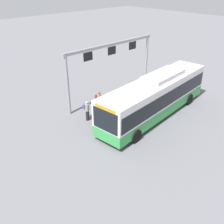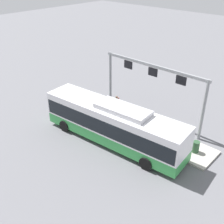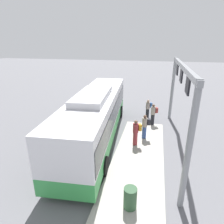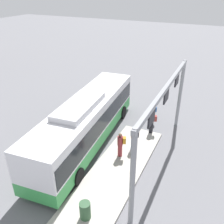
# 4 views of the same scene
# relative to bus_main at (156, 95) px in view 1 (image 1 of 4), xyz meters

# --- Properties ---
(ground_plane) EXTENTS (120.00, 120.00, 0.00)m
(ground_plane) POSITION_rel_bus_main_xyz_m (0.01, 0.00, -1.81)
(ground_plane) COLOR slate
(platform_curb) EXTENTS (10.00, 2.80, 0.16)m
(platform_curb) POSITION_rel_bus_main_xyz_m (-1.98, -3.07, -1.73)
(platform_curb) COLOR #B2ADA3
(platform_curb) RESTS_ON ground
(bus_main) EXTENTS (12.20, 3.59, 3.46)m
(bus_main) POSITION_rel_bus_main_xyz_m (0.00, 0.00, 0.00)
(bus_main) COLOR green
(bus_main) RESTS_ON ground
(person_boarding) EXTENTS (0.51, 0.60, 1.67)m
(person_boarding) POSITION_rel_bus_main_xyz_m (4.60, -3.20, -0.92)
(person_boarding) COLOR black
(person_boarding) RESTS_ON ground
(person_waiting_near) EXTENTS (0.50, 0.60, 1.67)m
(person_waiting_near) POSITION_rel_bus_main_xyz_m (2.90, -3.69, -0.76)
(person_waiting_near) COLOR black
(person_waiting_near) RESTS_ON platform_curb
(person_waiting_mid) EXTENTS (0.42, 0.58, 1.67)m
(person_waiting_mid) POSITION_rel_bus_main_xyz_m (0.46, -3.22, -0.76)
(person_waiting_mid) COLOR #334C8C
(person_waiting_mid) RESTS_ON platform_curb
(person_waiting_far) EXTENTS (0.50, 0.60, 1.67)m
(person_waiting_far) POSITION_rel_bus_main_xyz_m (-0.59, -2.74, -0.76)
(person_waiting_far) COLOR maroon
(person_waiting_far) RESTS_ON platform_curb
(platform_sign_gantry) EXTENTS (10.19, 0.24, 5.20)m
(platform_sign_gantry) POSITION_rel_bus_main_xyz_m (0.09, -5.07, 1.99)
(platform_sign_gantry) COLOR gray
(platform_sign_gantry) RESTS_ON ground
(trash_bin) EXTENTS (0.52, 0.52, 0.90)m
(trash_bin) POSITION_rel_bus_main_xyz_m (-5.53, -3.10, -1.20)
(trash_bin) COLOR #2D5133
(trash_bin) RESTS_ON platform_curb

